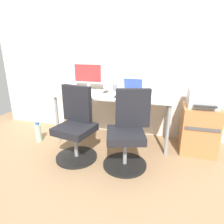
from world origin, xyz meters
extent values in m
plane|color=#9E7A56|center=(0.00, 0.00, 0.00)|extent=(5.28, 5.28, 0.00)
cube|color=silver|center=(0.00, 0.38, 1.30)|extent=(4.40, 0.04, 2.60)
cube|color=silver|center=(0.00, 0.00, 0.73)|extent=(1.73, 0.59, 0.03)
cylinder|color=gray|center=(-0.81, -0.25, 0.36)|extent=(0.04, 0.04, 0.71)
cylinder|color=gray|center=(0.81, -0.25, 0.36)|extent=(0.04, 0.04, 0.71)
cylinder|color=gray|center=(-0.81, 0.25, 0.36)|extent=(0.04, 0.04, 0.71)
cylinder|color=gray|center=(0.81, 0.25, 0.36)|extent=(0.04, 0.04, 0.71)
cylinder|color=black|center=(-0.33, -0.64, 0.01)|extent=(0.54, 0.54, 0.03)
cylinder|color=gray|center=(-0.33, -0.64, 0.20)|extent=(0.05, 0.05, 0.34)
cube|color=black|center=(-0.33, -0.64, 0.41)|extent=(0.52, 0.52, 0.09)
cube|color=black|center=(-0.37, -0.46, 0.70)|extent=(0.43, 0.16, 0.48)
cylinder|color=black|center=(0.33, -0.64, 0.01)|extent=(0.54, 0.54, 0.03)
cylinder|color=gray|center=(0.33, -0.64, 0.20)|extent=(0.05, 0.05, 0.34)
cube|color=black|center=(0.33, -0.64, 0.41)|extent=(0.54, 0.54, 0.09)
cube|color=black|center=(0.38, -0.47, 0.70)|extent=(0.42, 0.18, 0.48)
cube|color=#B77542|center=(1.23, 0.00, 0.33)|extent=(0.46, 0.48, 0.65)
cube|color=#4C4C4C|center=(1.23, -0.25, 0.42)|extent=(0.42, 0.01, 0.04)
cube|color=#B7B7B7|center=(1.23, 0.00, 0.77)|extent=(0.38, 0.34, 0.24)
cube|color=#262626|center=(1.23, -0.20, 0.71)|extent=(0.27, 0.06, 0.01)
cylinder|color=#A5D8B2|center=(-1.10, -0.35, 0.14)|extent=(0.09, 0.09, 0.28)
cylinder|color=#2D59B2|center=(-1.10, -0.35, 0.30)|extent=(0.06, 0.06, 0.03)
cylinder|color=silver|center=(-0.44, 0.16, 0.75)|extent=(0.18, 0.18, 0.01)
cylinder|color=silver|center=(-0.44, 0.16, 0.81)|extent=(0.04, 0.04, 0.11)
cube|color=silver|center=(-0.44, 0.16, 1.02)|extent=(0.48, 0.03, 0.31)
cube|color=red|center=(-0.44, 0.14, 1.02)|extent=(0.43, 0.00, 0.26)
cube|color=silver|center=(0.26, 0.10, 0.75)|extent=(0.31, 0.22, 0.02)
cube|color=silver|center=(0.26, 0.24, 0.86)|extent=(0.31, 0.07, 0.20)
cube|color=blue|center=(0.26, 0.24, 0.86)|extent=(0.28, 0.06, 0.17)
cube|color=silver|center=(-0.47, -0.13, 0.75)|extent=(0.34, 0.12, 0.02)
cube|color=#2D2D2D|center=(0.24, -0.15, 0.75)|extent=(0.34, 0.12, 0.02)
ellipsoid|color=silver|center=(-0.75, -0.23, 0.76)|extent=(0.06, 0.10, 0.03)
ellipsoid|color=silver|center=(0.67, 0.12, 0.76)|extent=(0.06, 0.10, 0.03)
cylinder|color=purple|center=(-0.74, -0.02, 0.79)|extent=(0.08, 0.08, 0.09)
cylinder|color=slate|center=(-0.03, 0.23, 0.80)|extent=(0.07, 0.07, 0.10)
cube|color=black|center=(-0.74, 0.16, 0.75)|extent=(0.07, 0.14, 0.01)
cube|color=black|center=(-0.15, 0.12, 0.75)|extent=(0.07, 0.14, 0.01)
camera|label=1|loc=(0.73, -2.71, 1.40)|focal=31.29mm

